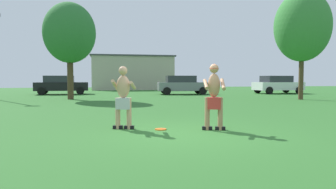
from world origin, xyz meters
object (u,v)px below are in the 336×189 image
Objects in this scene: car_black_near_post at (61,85)px; tree_right_field at (302,27)px; frisbee at (161,129)px; car_white_far_end at (278,84)px; player_in_gray at (123,96)px; tree_left_field at (70,33)px; player_with_cap at (214,94)px; car_gray_mid_lot at (183,85)px.

tree_right_field is at bearing -31.62° from car_black_near_post.
frisbee is at bearing -138.82° from tree_right_field.
frisbee is 21.69m from car_white_far_end.
player_in_gray is 0.27× the size of tree_left_field.
car_black_near_post is 18.94m from car_white_far_end.
player_with_cap is 0.39× the size of car_gray_mid_lot.
player_with_cap is 0.39× the size of car_white_far_end.
player_with_cap is 14.12m from tree_right_field.
car_gray_mid_lot is 8.68m from car_white_far_end.
frisbee is 0.04× the size of tree_right_field.
car_black_near_post is (-4.14, 18.94, -0.05)m from player_in_gray.
car_gray_mid_lot reaches higher than frisbee.
tree_right_field is at bearing 37.85° from player_in_gray.
tree_left_field reaches higher than car_gray_mid_lot.
car_white_far_end is at bearing 48.37° from player_in_gray.
tree_right_field is at bearing -53.25° from car_gray_mid_lot.
car_white_far_end reaches higher than frisbee.
tree_left_field is at bearing -151.80° from car_gray_mid_lot.
frisbee is 0.07× the size of car_black_near_post.
player_with_cap is at bearing -71.85° from car_black_near_post.
car_black_near_post is 0.64× the size of tree_right_field.
player_in_gray is 1.32m from frisbee.
tree_left_field is at bearing 110.94° from player_with_cap.
car_white_far_end is at bearing 13.60° from tree_left_field.
player_with_cap reaches higher than player_in_gray.
tree_left_field is 0.90× the size of tree_right_field.
tree_left_field is at bearing 105.95° from frisbee.
tree_right_field is (10.83, 9.47, 4.61)m from frisbee.
car_black_near_post is at bearing 172.49° from car_white_far_end.
tree_left_field is (1.47, -6.66, 3.40)m from car_black_near_post.
tree_right_field reaches higher than frisbee.
player_with_cap is 5.75× the size of frisbee.
car_gray_mid_lot is at bearing 73.74° from frisbee.
player_with_cap is 0.28× the size of tree_left_field.
player_with_cap reaches higher than car_white_far_end.
car_white_far_end is at bearing 68.62° from tree_right_field.
frisbee is (0.94, -0.33, -0.86)m from player_in_gray.
tree_right_field is at bearing 41.18° from frisbee.
frisbee is 17.98m from car_gray_mid_lot.
frisbee is 15.11m from tree_right_field.
car_black_near_post is 10.31m from car_gray_mid_lot.
car_white_far_end is (12.35, 17.12, -0.12)m from player_with_cap.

